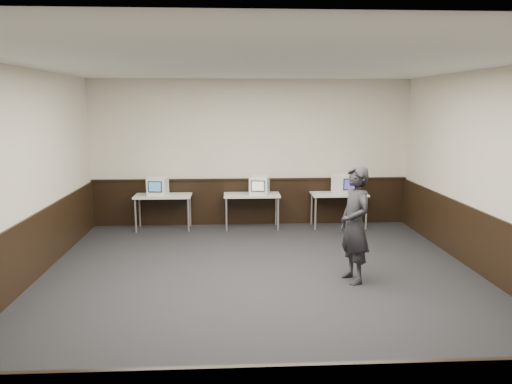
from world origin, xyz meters
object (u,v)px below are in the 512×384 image
desk_left (163,198)px  desk_center (252,197)px  emac_right (344,184)px  person (355,225)px  desk_right (339,196)px  emac_left (158,186)px  emac_center (259,185)px

desk_left → desk_center: same height
emac_right → person: 3.46m
desk_center → desk_right: same height
emac_left → emac_center: 2.16m
emac_right → person: size_ratio=0.31×
desk_center → emac_left: size_ratio=2.59×
emac_center → person: size_ratio=0.28×
emac_center → emac_right: (1.86, 0.07, 0.01)m
desk_right → emac_left: bearing=-179.7°
emac_right → desk_right: bearing=171.0°
desk_center → emac_right: size_ratio=2.21×
desk_right → emac_left: 3.91m
person → emac_right: bearing=155.7°
desk_left → emac_right: 3.93m
desk_left → desk_right: bearing=0.0°
desk_right → person: bearing=-98.6°
emac_center → person: person is taller
desk_left → emac_center: emac_center is taller
desk_right → desk_center: bearing=180.0°
desk_center → emac_left: (-2.00, -0.02, 0.27)m
emac_center → emac_left: bearing=-168.3°
desk_left → person: person is taller
desk_right → person: 3.43m
desk_center → emac_right: (2.02, 0.02, 0.28)m
desk_left → emac_left: bearing=-170.4°
desk_center → emac_center: 0.32m
emac_center → person: 3.55m
emac_center → desk_center: bearing=174.3°
desk_center → desk_right: bearing=0.0°
desk_right → emac_center: emac_center is taller
desk_right → emac_left: emac_left is taller
desk_center → desk_left: bearing=180.0°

